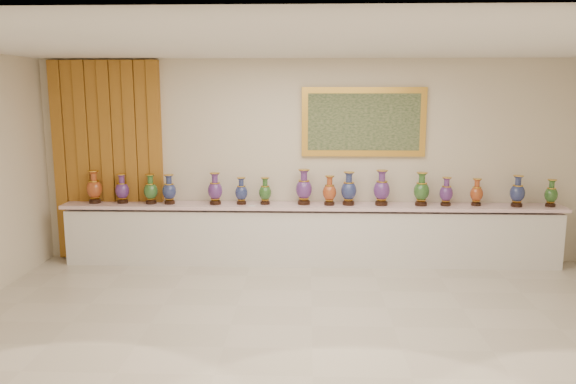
% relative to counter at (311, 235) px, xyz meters
% --- Properties ---
extents(ground, '(8.00, 8.00, 0.00)m').
position_rel_counter_xyz_m(ground, '(0.00, -2.27, -0.44)').
color(ground, beige).
rests_on(ground, ground).
extents(room, '(8.00, 8.00, 8.00)m').
position_rel_counter_xyz_m(room, '(-2.42, 0.17, 1.16)').
color(room, beige).
rests_on(room, ground).
extents(counter, '(7.28, 0.48, 0.90)m').
position_rel_counter_xyz_m(counter, '(0.00, 0.00, 0.00)').
color(counter, white).
rests_on(counter, ground).
extents(vase_0, '(0.23, 0.23, 0.48)m').
position_rel_counter_xyz_m(vase_0, '(-3.20, -0.01, 0.68)').
color(vase_0, black).
rests_on(vase_0, counter).
extents(vase_1, '(0.26, 0.26, 0.43)m').
position_rel_counter_xyz_m(vase_1, '(-2.79, 0.00, 0.66)').
color(vase_1, black).
rests_on(vase_1, counter).
extents(vase_2, '(0.21, 0.21, 0.44)m').
position_rel_counter_xyz_m(vase_2, '(-2.35, -0.03, 0.66)').
color(vase_2, black).
rests_on(vase_2, counter).
extents(vase_3, '(0.26, 0.26, 0.43)m').
position_rel_counter_xyz_m(vase_3, '(-2.08, -0.03, 0.66)').
color(vase_3, black).
rests_on(vase_3, counter).
extents(vase_4, '(0.22, 0.22, 0.47)m').
position_rel_counter_xyz_m(vase_4, '(-1.40, -0.04, 0.67)').
color(vase_4, black).
rests_on(vase_4, counter).
extents(vase_5, '(0.22, 0.22, 0.40)m').
position_rel_counter_xyz_m(vase_5, '(-1.02, -0.02, 0.64)').
color(vase_5, black).
rests_on(vase_5, counter).
extents(vase_6, '(0.23, 0.23, 0.40)m').
position_rel_counter_xyz_m(vase_6, '(-0.67, -0.01, 0.64)').
color(vase_6, black).
rests_on(vase_6, counter).
extents(vase_7, '(0.26, 0.26, 0.51)m').
position_rel_counter_xyz_m(vase_7, '(-0.11, 0.00, 0.69)').
color(vase_7, black).
rests_on(vase_7, counter).
extents(vase_8, '(0.25, 0.25, 0.43)m').
position_rel_counter_xyz_m(vase_8, '(0.26, -0.04, 0.66)').
color(vase_8, black).
rests_on(vase_8, counter).
extents(vase_9, '(0.30, 0.30, 0.49)m').
position_rel_counter_xyz_m(vase_9, '(0.54, -0.02, 0.68)').
color(vase_9, black).
rests_on(vase_9, counter).
extents(vase_10, '(0.31, 0.31, 0.51)m').
position_rel_counter_xyz_m(vase_10, '(1.02, -0.02, 0.69)').
color(vase_10, black).
rests_on(vase_10, counter).
extents(vase_11, '(0.26, 0.26, 0.48)m').
position_rel_counter_xyz_m(vase_11, '(1.59, -0.03, 0.68)').
color(vase_11, black).
rests_on(vase_11, counter).
extents(vase_12, '(0.24, 0.24, 0.41)m').
position_rel_counter_xyz_m(vase_12, '(1.94, -0.02, 0.65)').
color(vase_12, black).
rests_on(vase_12, counter).
extents(vase_13, '(0.22, 0.22, 0.39)m').
position_rel_counter_xyz_m(vase_13, '(2.38, 0.00, 0.64)').
color(vase_13, black).
rests_on(vase_13, counter).
extents(vase_14, '(0.23, 0.23, 0.45)m').
position_rel_counter_xyz_m(vase_14, '(2.94, -0.05, 0.67)').
color(vase_14, black).
rests_on(vase_14, counter).
extents(vase_15, '(0.21, 0.21, 0.39)m').
position_rel_counter_xyz_m(vase_15, '(3.43, -0.04, 0.64)').
color(vase_15, black).
rests_on(vase_15, counter).
extents(label_card, '(0.10, 0.06, 0.00)m').
position_rel_counter_xyz_m(label_card, '(-0.86, -0.14, 0.47)').
color(label_card, white).
rests_on(label_card, counter).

